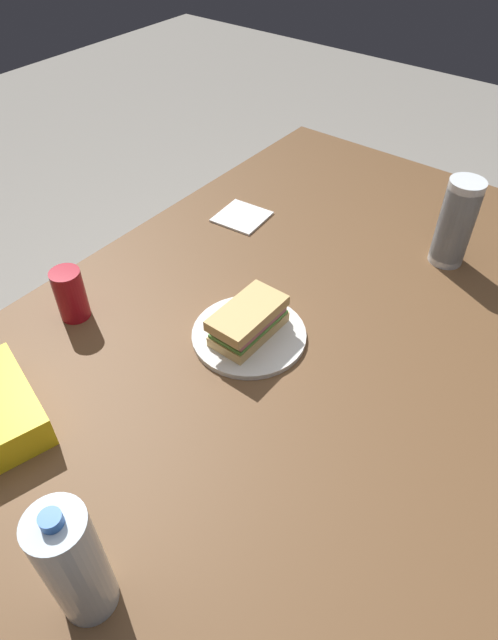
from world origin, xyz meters
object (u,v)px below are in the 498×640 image
Objects in this scene: soda_can_red at (70,294)px; water_bottle_tall at (74,564)px; paper_plate at (249,335)px; dining_table at (277,373)px; sandwich at (249,320)px; plastic_cup_stack at (456,223)px.

water_bottle_tall is at bearing 52.58° from soda_can_red.
water_bottle_tall is at bearing 14.48° from paper_plate.
paper_plate reaches higher than dining_table.
dining_table is 15.56× the size of soda_can_red.
paper_plate is at bearing -154.14° from sandwich.
soda_can_red is at bearing -63.13° from sandwich.
sandwich is 0.58m from water_bottle_tall.
dining_table is 0.15m from sandwich.
plastic_cup_stack is at bearing 163.49° from dining_table.
paper_plate is at bearing -165.52° from water_bottle_tall.
soda_can_red is at bearing -62.52° from paper_plate.
soda_can_red is 0.91m from plastic_cup_stack.
water_bottle_tall is 1.08m from plastic_cup_stack.
sandwich is 0.39m from soda_can_red.
soda_can_red is 0.50× the size of water_bottle_tall.
water_bottle_tall is (0.56, 0.14, 0.06)m from sandwich.
paper_plate is (0.01, -0.07, 0.08)m from dining_table.
paper_plate is 0.59m from water_bottle_tall.
dining_table is at bearing 114.07° from soda_can_red.
plastic_cup_stack is (-0.70, 0.57, 0.05)m from soda_can_red.
sandwich is (0.01, -0.07, 0.13)m from dining_table.
soda_can_red is at bearing -65.93° from dining_table.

